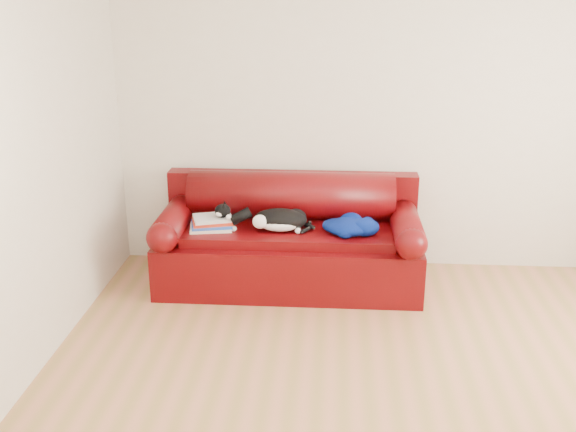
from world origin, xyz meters
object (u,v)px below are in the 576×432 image
Objects in this scene: cat at (279,220)px; blanket at (350,226)px; book_stack at (212,223)px; sofa_base at (289,256)px.

cat is 1.32× the size of blanket.
book_stack is at bearing 162.17° from cat.
book_stack is (-0.61, -0.09, 0.31)m from sofa_base.
book_stack is at bearing 178.86° from blanket.
sofa_base is 3.38× the size of cat.
book_stack is 1.09m from blanket.
sofa_base is at bearing 8.47° from book_stack.
cat is 0.55m from blanket.
sofa_base is 0.59m from blanket.
blanket is at bearing -13.17° from sofa_base.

